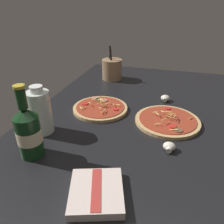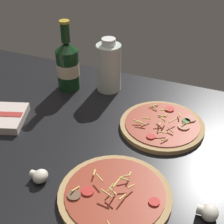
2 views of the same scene
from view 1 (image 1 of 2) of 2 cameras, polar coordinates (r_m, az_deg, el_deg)
The scene contains 9 objects.
counter_slab at distance 88.06cm, azimuth 5.50°, elevation -4.29°, with size 160.00×90.00×2.50cm.
pizza_near at distance 91.76cm, azimuth 14.25°, elevation -2.17°, with size 26.07×26.07×4.99cm.
pizza_far at distance 99.04cm, azimuth -3.09°, elevation 1.07°, with size 24.57×24.57×5.03cm.
beer_bottle at distance 72.21cm, azimuth -21.00°, elevation -4.79°, with size 7.66×7.66×23.92cm.
oil_bottle at distance 83.71cm, azimuth -18.28°, elevation 0.11°, with size 8.29×8.29×18.33cm.
mushroom_left at distance 75.62cm, azimuth 14.72°, elevation -8.78°, with size 4.39×4.18×2.93cm.
mushroom_right at distance 109.90cm, azimuth 13.74°, elevation 3.51°, with size 4.63×4.41×3.09cm.
utensil_crock at distance 136.06cm, azimuth -0.02°, elevation 11.13°, with size 11.97×11.97×20.38cm.
dish_towel at distance 59.65cm, azimuth -4.09°, elevation -20.13°, with size 18.36×17.53×2.56cm.
Camera 1 is at (-73.51, -12.78, 48.02)cm, focal length 35.00 mm.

